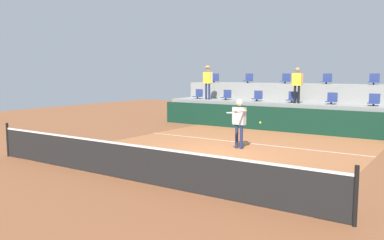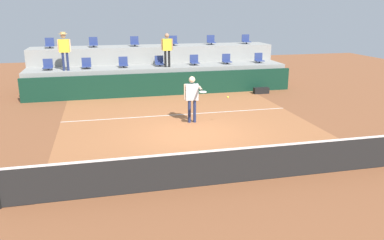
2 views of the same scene
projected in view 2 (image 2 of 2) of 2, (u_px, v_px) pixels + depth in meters
name	position (u px, v px, depth m)	size (l,w,h in m)	color
ground_plane	(193.00, 133.00, 13.07)	(40.00, 40.00, 0.00)	brown
court_inner_paint	(187.00, 125.00, 14.00)	(9.00, 10.00, 0.01)	#A36038
court_service_line	(179.00, 115.00, 15.31)	(9.00, 0.06, 0.00)	silver
tennis_net	(232.00, 165.00, 9.20)	(10.48, 0.08, 1.07)	black
sponsor_backboard	(164.00, 84.00, 18.52)	(13.00, 0.16, 1.10)	#0F3323
seating_tier_lower	(160.00, 78.00, 19.71)	(13.00, 1.80, 1.25)	gray
seating_tier_upper	(155.00, 65.00, 21.27)	(13.00, 1.80, 2.10)	gray
stadium_chair_lower_far_left	(48.00, 65.00, 18.22)	(0.44, 0.40, 0.52)	#2D2D33
stadium_chair_lower_left	(86.00, 64.00, 18.62)	(0.44, 0.40, 0.52)	#2D2D33
stadium_chair_lower_mid_left	(123.00, 63.00, 19.01)	(0.44, 0.40, 0.52)	#2D2D33
stadium_chair_lower_center	(159.00, 62.00, 19.41)	(0.44, 0.40, 0.52)	#2D2D33
stadium_chair_lower_mid_right	(194.00, 61.00, 19.81)	(0.44, 0.40, 0.52)	#2D2D33
stadium_chair_lower_right	(227.00, 60.00, 20.20)	(0.44, 0.40, 0.52)	#2D2D33
stadium_chair_lower_far_right	(259.00, 59.00, 20.61)	(0.44, 0.40, 0.52)	#2D2D33
stadium_chair_upper_far_left	(50.00, 44.00, 19.66)	(0.44, 0.40, 0.52)	#2D2D33
stadium_chair_upper_left	(93.00, 43.00, 20.14)	(0.44, 0.40, 0.52)	#2D2D33
stadium_chair_upper_mid_left	(135.00, 42.00, 20.62)	(0.44, 0.40, 0.52)	#2D2D33
stadium_chair_upper_mid_right	(173.00, 41.00, 21.09)	(0.44, 0.40, 0.52)	#2D2D33
stadium_chair_upper_right	(211.00, 41.00, 21.57)	(0.44, 0.40, 0.52)	#2D2D33
stadium_chair_upper_far_right	(246.00, 40.00, 22.03)	(0.44, 0.40, 0.52)	#2D2D33
tennis_player	(192.00, 95.00, 13.98)	(0.61, 1.24, 1.72)	navy
spectator_with_hat	(64.00, 47.00, 17.80)	(0.60, 0.43, 1.78)	navy
spectator_in_grey	(167.00, 47.00, 18.91)	(0.58, 0.23, 1.65)	black
tennis_ball	(228.00, 97.00, 13.56)	(0.07, 0.07, 0.07)	#CCE033
equipment_bag	(261.00, 91.00, 19.06)	(0.76, 0.28, 0.30)	black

